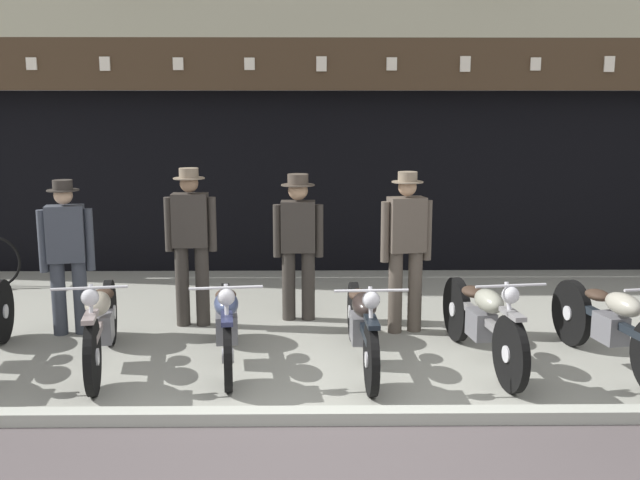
# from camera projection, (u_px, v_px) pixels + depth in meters

# --- Properties ---
(shop_facade) EXTENTS (12.05, 4.42, 6.40)m
(shop_facade) POSITION_uv_depth(u_px,v_px,m) (319.00, 146.00, 12.12)
(shop_facade) COLOR black
(shop_facade) RESTS_ON ground
(motorcycle_left) EXTENTS (0.62, 2.00, 0.92)m
(motorcycle_left) POSITION_uv_depth(u_px,v_px,m) (101.00, 323.00, 6.73)
(motorcycle_left) COLOR black
(motorcycle_left) RESTS_ON ground
(motorcycle_center_left) EXTENTS (0.62, 1.91, 0.90)m
(motorcycle_center_left) POSITION_uv_depth(u_px,v_px,m) (227.00, 322.00, 6.79)
(motorcycle_center_left) COLOR black
(motorcycle_center_left) RESTS_ON ground
(motorcycle_center) EXTENTS (0.62, 2.05, 0.91)m
(motorcycle_center) POSITION_uv_depth(u_px,v_px,m) (362.00, 323.00, 6.76)
(motorcycle_center) COLOR black
(motorcycle_center) RESTS_ON ground
(motorcycle_center_right) EXTENTS (0.62, 2.04, 0.92)m
(motorcycle_center_right) POSITION_uv_depth(u_px,v_px,m) (482.00, 320.00, 6.81)
(motorcycle_center_right) COLOR black
(motorcycle_center_right) RESTS_ON ground
(motorcycle_right) EXTENTS (0.63, 2.03, 0.93)m
(motorcycle_right) POSITION_uv_depth(u_px,v_px,m) (612.00, 324.00, 6.68)
(motorcycle_right) COLOR black
(motorcycle_right) RESTS_ON ground
(salesman_left) EXTENTS (0.55, 0.33, 1.64)m
(salesman_left) POSITION_uv_depth(u_px,v_px,m) (67.00, 250.00, 7.64)
(salesman_left) COLOR #3D424C
(salesman_left) RESTS_ON ground
(shopkeeper_center) EXTENTS (0.56, 0.34, 1.74)m
(shopkeeper_center) POSITION_uv_depth(u_px,v_px,m) (191.00, 239.00, 7.92)
(shopkeeper_center) COLOR #38332D
(shopkeeper_center) RESTS_ON ground
(salesman_right) EXTENTS (0.56, 0.37, 1.66)m
(salesman_right) POSITION_uv_depth(u_px,v_px,m) (298.00, 239.00, 8.15)
(salesman_right) COLOR #38332D
(salesman_right) RESTS_ON ground
(assistant_far_right) EXTENTS (0.55, 0.33, 1.72)m
(assistant_far_right) POSITION_uv_depth(u_px,v_px,m) (406.00, 244.00, 7.70)
(assistant_far_right) COLOR brown
(assistant_far_right) RESTS_ON ground
(advert_board_near) EXTENTS (0.67, 0.03, 1.04)m
(advert_board_near) POSITION_uv_depth(u_px,v_px,m) (132.00, 154.00, 10.51)
(advert_board_near) COLOR silver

